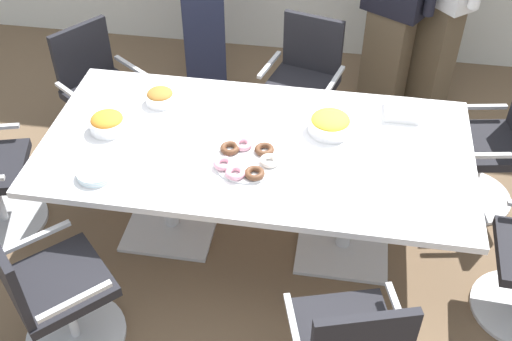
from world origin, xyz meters
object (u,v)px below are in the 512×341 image
at_px(office_chair_2, 102,98).
at_px(donut_platter, 246,160).
at_px(napkin_pile, 402,110).
at_px(office_chair_0, 492,151).
at_px(snack_bowl_chips_yellow, 330,123).
at_px(plate_stack, 96,173).
at_px(snack_bowl_pretzels, 160,97).
at_px(snack_bowl_chips_orange, 107,122).
at_px(office_chair_4, 52,295).
at_px(conference_table, 256,161).
at_px(office_chair_1, 303,89).
at_px(person_standing_1, 395,2).

height_order(office_chair_2, donut_platter, office_chair_2).
distance_m(office_chair_2, napkin_pile, 2.10).
bearing_deg(napkin_pile, office_chair_0, 15.30).
height_order(snack_bowl_chips_yellow, plate_stack, snack_bowl_chips_yellow).
relative_size(office_chair_0, snack_bowl_pretzels, 5.14).
xyz_separation_m(snack_bowl_chips_orange, napkin_pile, (1.66, 0.43, -0.02)).
bearing_deg(napkin_pile, office_chair_4, -141.37).
bearing_deg(snack_bowl_pretzels, conference_table, -25.18).
distance_m(snack_bowl_chips_yellow, napkin_pile, 0.47).
xyz_separation_m(office_chair_4, plate_stack, (0.10, 0.53, 0.37)).
relative_size(office_chair_1, plate_stack, 4.61).
distance_m(office_chair_2, snack_bowl_pretzels, 0.85).
bearing_deg(office_chair_1, office_chair_2, 28.63).
bearing_deg(office_chair_4, snack_bowl_chips_yellow, 86.14).
distance_m(person_standing_1, plate_stack, 2.53).
distance_m(office_chair_0, office_chair_2, 2.67).
distance_m(person_standing_1, snack_bowl_pretzels, 1.90).
bearing_deg(plate_stack, conference_table, 27.21).
bearing_deg(office_chair_0, snack_bowl_chips_orange, 94.26).
bearing_deg(conference_table, office_chair_1, 81.44).
bearing_deg(office_chair_2, plate_stack, 56.52).
relative_size(conference_table, snack_bowl_pretzels, 13.55).
bearing_deg(office_chair_1, snack_bowl_pretzels, 59.96).
distance_m(office_chair_1, person_standing_1, 0.91).
xyz_separation_m(office_chair_0, plate_stack, (-2.22, -0.99, 0.37)).
bearing_deg(person_standing_1, snack_bowl_chips_orange, 74.93).
bearing_deg(donut_platter, snack_bowl_pretzels, 142.39).
relative_size(office_chair_1, snack_bowl_chips_orange, 4.36).
bearing_deg(conference_table, snack_bowl_pretzels, 154.82).
xyz_separation_m(plate_stack, napkin_pile, (1.59, 0.82, 0.01)).
relative_size(snack_bowl_pretzels, snack_bowl_chips_yellow, 0.71).
relative_size(office_chair_0, plate_stack, 4.61).
distance_m(snack_bowl_chips_yellow, plate_stack, 1.32).
distance_m(plate_stack, napkin_pile, 1.79).
relative_size(office_chair_1, office_chair_2, 1.00).
height_order(person_standing_1, snack_bowl_pretzels, person_standing_1).
xyz_separation_m(office_chair_1, donut_platter, (-0.19, -1.27, 0.36)).
xyz_separation_m(conference_table, office_chair_0, (1.43, 0.59, -0.22)).
bearing_deg(napkin_pile, snack_bowl_pretzels, -175.37).
relative_size(snack_bowl_pretzels, plate_stack, 0.90).
height_order(office_chair_0, office_chair_1, same).
distance_m(conference_table, snack_bowl_chips_orange, 0.88).
relative_size(snack_bowl_chips_yellow, napkin_pile, 1.26).
relative_size(person_standing_1, snack_bowl_chips_yellow, 6.79).
distance_m(office_chair_1, donut_platter, 1.33).
relative_size(office_chair_0, donut_platter, 2.57).
relative_size(snack_bowl_chips_orange, snack_bowl_chips_yellow, 0.83).
bearing_deg(person_standing_1, snack_bowl_chips_yellow, 105.85).
xyz_separation_m(person_standing_1, donut_platter, (-0.78, -1.77, -0.12)).
height_order(snack_bowl_pretzels, plate_stack, snack_bowl_pretzels).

